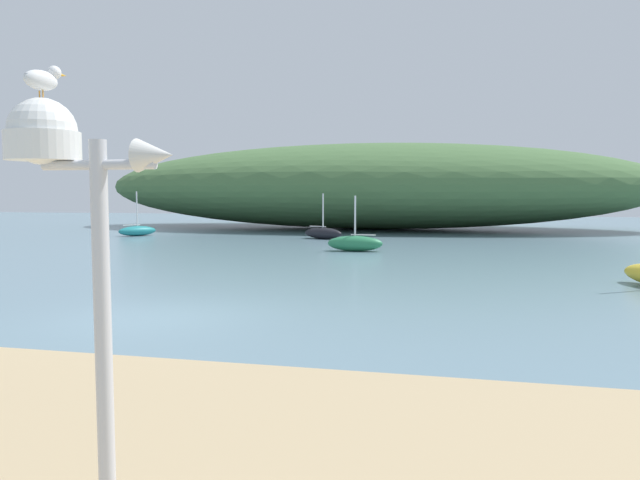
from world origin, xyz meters
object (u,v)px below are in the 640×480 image
object	(u,v)px
sailboat_near_shore	(323,233)
sailboat_far_right	(137,231)
sailboat_off_point	(355,243)
seagull_on_radar	(43,79)
mast_structure	(62,176)

from	to	relation	value
sailboat_near_shore	sailboat_far_right	bearing A→B (deg)	-179.37
sailboat_off_point	sailboat_far_right	distance (m)	16.19
sailboat_near_shore	sailboat_far_right	world-z (taller)	sailboat_far_right
seagull_on_radar	mast_structure	bearing A→B (deg)	-6.69
seagull_on_radar	sailboat_off_point	bearing A→B (deg)	94.02
sailboat_near_shore	sailboat_far_right	distance (m)	11.74
mast_structure	sailboat_far_right	size ratio (longest dim) A/B	1.13
seagull_on_radar	sailboat_near_shore	world-z (taller)	seagull_on_radar
seagull_on_radar	sailboat_off_point	size ratio (longest dim) A/B	0.13
mast_structure	seagull_on_radar	distance (m)	0.70
sailboat_off_point	sailboat_far_right	world-z (taller)	sailboat_far_right
sailboat_off_point	sailboat_far_right	xyz separation A→B (m)	(-14.75, 6.66, -0.04)
seagull_on_radar	sailboat_far_right	size ratio (longest dim) A/B	0.12
mast_structure	sailboat_off_point	world-z (taller)	mast_structure
mast_structure	sailboat_off_point	xyz separation A→B (m)	(-1.75, 22.91, -2.39)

